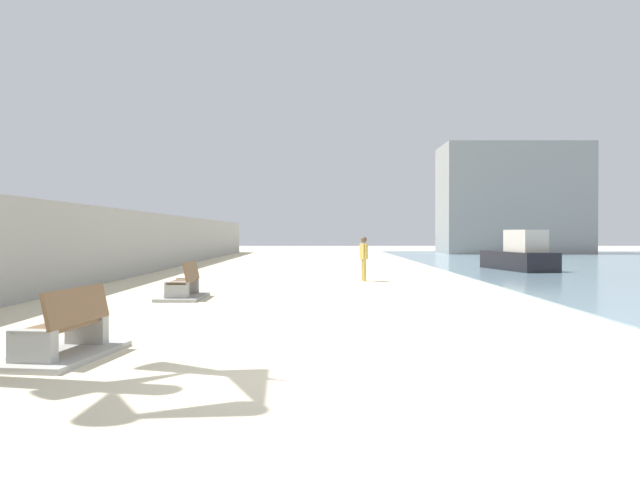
# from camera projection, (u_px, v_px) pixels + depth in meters

# --- Properties ---
(ground_plane) EXTENTS (120.00, 120.00, 0.00)m
(ground_plane) POSITION_uv_depth(u_px,v_px,m) (315.00, 276.00, 25.60)
(ground_plane) COLOR beige
(seawall) EXTENTS (0.80, 64.00, 2.64)m
(seawall) POSITION_uv_depth(u_px,v_px,m) (131.00, 243.00, 25.61)
(seawall) COLOR #9E9E99
(seawall) RESTS_ON ground
(bench_near) EXTENTS (1.36, 2.22, 0.98)m
(bench_near) POSITION_uv_depth(u_px,v_px,m) (66.00, 341.00, 8.72)
(bench_near) COLOR #9E9E99
(bench_near) RESTS_ON ground
(bench_far) EXTENTS (1.12, 2.11, 0.98)m
(bench_far) POSITION_uv_depth(u_px,v_px,m) (185.00, 290.00, 16.69)
(bench_far) COLOR #9E9E99
(bench_far) RESTS_ON ground
(person_walking) EXTENTS (0.29, 0.50, 1.61)m
(person_walking) POSITION_uv_depth(u_px,v_px,m) (365.00, 255.00, 22.73)
(person_walking) COLOR gold
(person_walking) RESTS_ON ground
(boat_mid_bay) EXTENTS (2.38, 4.93, 1.85)m
(boat_mid_bay) POSITION_uv_depth(u_px,v_px,m) (522.00, 256.00, 28.79)
(boat_mid_bay) COLOR black
(boat_mid_bay) RESTS_ON water_bay
(harbor_building) EXTENTS (12.00, 6.00, 9.19)m
(harbor_building) POSITION_uv_depth(u_px,v_px,m) (514.00, 200.00, 53.51)
(harbor_building) COLOR gray
(harbor_building) RESTS_ON ground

